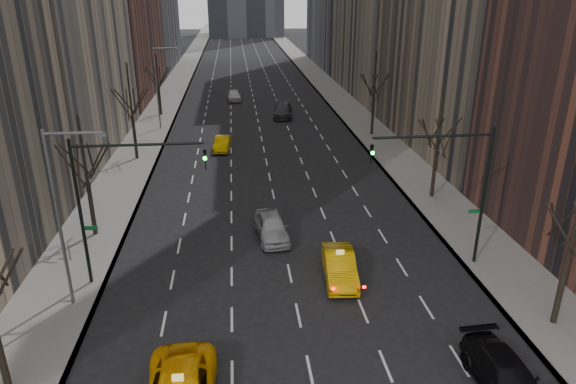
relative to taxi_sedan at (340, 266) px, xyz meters
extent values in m
cube|color=slate|center=(-14.92, 58.83, -0.69)|extent=(4.50, 320.00, 0.15)
cube|color=slate|center=(9.58, 58.83, -0.69)|extent=(4.50, 320.00, 0.15)
cylinder|color=black|center=(-14.67, -7.17, 1.28)|extent=(0.28, 0.28, 3.78)
cylinder|color=black|center=(-13.86, -6.87, 4.39)|extent=(1.74, 0.72, 2.52)
cylinder|color=black|center=(-14.67, 6.83, 1.17)|extent=(0.28, 0.28, 3.57)
cylinder|color=black|center=(-14.67, 6.83, 5.08)|extent=(0.16, 0.16, 4.25)
cylinder|color=black|center=(-14.52, 7.68, 4.18)|extent=(0.42, 1.80, 2.52)
cylinder|color=black|center=(-13.86, 7.13, 4.18)|extent=(1.74, 0.72, 2.52)
cylinder|color=black|center=(-14.01, 6.28, 4.18)|extent=(1.46, 1.25, 2.52)
cylinder|color=black|center=(-14.82, 5.99, 4.18)|extent=(0.42, 1.80, 2.52)
cylinder|color=black|center=(-15.48, 6.54, 4.18)|extent=(1.74, 0.72, 2.52)
cylinder|color=black|center=(-15.33, 7.39, 4.18)|extent=(1.46, 1.25, 2.52)
cylinder|color=black|center=(-14.67, 22.83, 1.38)|extent=(0.28, 0.28, 3.99)
cylinder|color=black|center=(-14.67, 22.83, 5.75)|extent=(0.16, 0.16, 4.75)
cylinder|color=black|center=(-14.52, 23.68, 4.60)|extent=(0.42, 1.80, 2.52)
cylinder|color=black|center=(-13.86, 23.13, 4.60)|extent=(1.74, 0.72, 2.52)
cylinder|color=black|center=(-14.01, 22.28, 4.60)|extent=(1.46, 1.25, 2.52)
cylinder|color=black|center=(-14.82, 21.99, 4.60)|extent=(0.42, 1.80, 2.52)
cylinder|color=black|center=(-15.48, 22.54, 4.60)|extent=(1.74, 0.72, 2.52)
cylinder|color=black|center=(-15.33, 23.39, 4.60)|extent=(1.46, 1.25, 2.52)
cylinder|color=black|center=(-14.67, 40.83, 1.07)|extent=(0.28, 0.28, 3.36)
cylinder|color=black|center=(-14.67, 40.83, 4.75)|extent=(0.16, 0.16, 4.00)
cylinder|color=black|center=(-14.52, 41.68, 3.97)|extent=(0.42, 1.80, 2.52)
cylinder|color=black|center=(-13.86, 41.13, 3.97)|extent=(1.74, 0.72, 2.52)
cylinder|color=black|center=(-14.01, 40.28, 3.97)|extent=(1.46, 1.25, 2.52)
cylinder|color=black|center=(-14.82, 39.99, 3.97)|extent=(0.42, 1.80, 2.52)
cylinder|color=black|center=(-15.48, 40.54, 3.97)|extent=(1.74, 0.72, 2.52)
cylinder|color=black|center=(-15.33, 41.39, 3.97)|extent=(1.46, 1.25, 2.52)
cylinder|color=black|center=(9.33, -5.17, 1.28)|extent=(0.28, 0.28, 3.78)
cylinder|color=black|center=(9.48, -4.32, 4.39)|extent=(0.42, 1.80, 2.52)
cylinder|color=black|center=(8.52, -5.46, 4.39)|extent=(1.74, 0.72, 2.52)
cylinder|color=black|center=(8.67, -4.61, 4.39)|extent=(1.46, 1.25, 2.52)
cylinder|color=black|center=(9.33, 10.83, 1.17)|extent=(0.28, 0.28, 3.57)
cylinder|color=black|center=(9.33, 10.83, 5.08)|extent=(0.16, 0.16, 4.25)
cylinder|color=black|center=(9.48, 11.68, 4.18)|extent=(0.42, 1.80, 2.52)
cylinder|color=black|center=(10.14, 11.13, 4.18)|extent=(1.74, 0.72, 2.52)
cylinder|color=black|center=(9.99, 10.28, 4.18)|extent=(1.46, 1.25, 2.52)
cylinder|color=black|center=(9.18, 9.99, 4.18)|extent=(0.42, 1.80, 2.52)
cylinder|color=black|center=(8.52, 10.54, 4.18)|extent=(1.74, 0.72, 2.52)
cylinder|color=black|center=(8.67, 11.39, 4.18)|extent=(1.46, 1.25, 2.52)
cylinder|color=black|center=(9.33, 28.83, 1.38)|extent=(0.28, 0.28, 3.99)
cylinder|color=black|center=(9.33, 28.83, 5.75)|extent=(0.16, 0.16, 4.75)
cylinder|color=black|center=(9.48, 29.68, 4.60)|extent=(0.42, 1.80, 2.52)
cylinder|color=black|center=(10.14, 29.13, 4.60)|extent=(1.74, 0.72, 2.52)
cylinder|color=black|center=(9.99, 28.28, 4.60)|extent=(1.46, 1.25, 2.52)
cylinder|color=black|center=(9.18, 27.99, 4.60)|extent=(0.42, 1.80, 2.52)
cylinder|color=black|center=(8.52, 28.54, 4.60)|extent=(1.74, 0.72, 2.52)
cylinder|color=black|center=(8.67, 29.39, 4.60)|extent=(1.46, 1.25, 2.52)
cylinder|color=black|center=(-13.47, 0.83, 3.39)|extent=(0.18, 0.18, 8.00)
cylinder|color=black|center=(-10.22, 0.83, 6.99)|extent=(6.50, 0.14, 0.14)
imported|color=black|center=(-6.97, 0.83, 6.09)|extent=(0.18, 0.22, 1.10)
sphere|color=#0CFF33|center=(-6.97, 0.65, 6.24)|extent=(0.20, 0.20, 0.20)
cube|color=#0C5926|center=(-13.07, 0.83, 2.59)|extent=(0.70, 0.04, 0.22)
cylinder|color=black|center=(8.13, 0.83, 3.39)|extent=(0.18, 0.18, 8.00)
cylinder|color=black|center=(4.88, 0.83, 6.99)|extent=(6.50, 0.14, 0.14)
imported|color=black|center=(1.63, 0.83, 6.09)|extent=(0.18, 0.22, 1.10)
sphere|color=#0CFF33|center=(1.63, 0.65, 6.24)|extent=(0.20, 0.20, 0.20)
cube|color=#0C5926|center=(7.73, 0.83, 2.59)|extent=(0.70, 0.04, 0.22)
cylinder|color=slate|center=(-13.87, -1.17, 3.89)|extent=(0.16, 0.16, 9.00)
cylinder|color=slate|center=(-12.57, -1.17, 8.19)|extent=(2.60, 0.14, 0.14)
cube|color=slate|center=(-11.37, -1.17, 8.09)|extent=(0.50, 0.22, 0.15)
cylinder|color=slate|center=(-13.87, 33.83, 3.89)|extent=(0.16, 0.16, 9.00)
cylinder|color=slate|center=(-12.57, 33.83, 8.19)|extent=(2.60, 0.14, 0.14)
cube|color=slate|center=(-11.37, 33.83, 8.09)|extent=(0.50, 0.22, 0.15)
imported|color=#DD9E04|center=(0.00, 0.00, 0.00)|extent=(1.96, 4.75, 1.53)
imported|color=#9D9EA4|center=(-3.34, 5.36, 0.02)|extent=(2.30, 4.77, 1.57)
imported|color=black|center=(4.83, -9.11, -0.04)|extent=(2.26, 5.09, 1.45)
imported|color=#D8A504|center=(-6.74, 25.05, -0.09)|extent=(1.87, 4.22, 1.35)
imported|color=#302F35|center=(0.54, 38.46, 0.04)|extent=(2.91, 5.80, 1.62)
imported|color=silver|center=(-5.48, 49.06, 0.01)|extent=(2.09, 4.64, 1.55)
camera|label=1|loc=(-5.37, -24.15, 14.17)|focal=32.00mm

